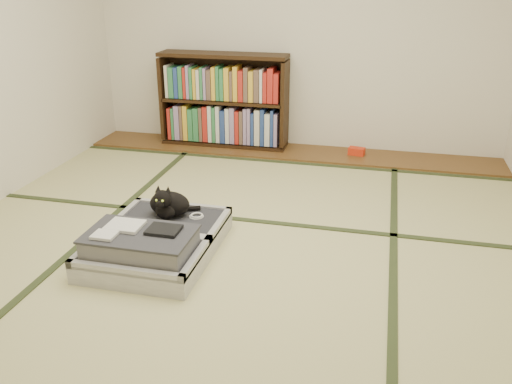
# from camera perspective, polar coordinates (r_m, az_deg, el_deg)

# --- Properties ---
(floor) EXTENTS (4.50, 4.50, 0.00)m
(floor) POSITION_cam_1_polar(r_m,az_deg,el_deg) (3.55, -2.12, -5.77)
(floor) COLOR #C9BD86
(floor) RESTS_ON ground
(wood_strip) EXTENTS (4.00, 0.50, 0.02)m
(wood_strip) POSITION_cam_1_polar(r_m,az_deg,el_deg) (5.35, 3.62, 4.25)
(wood_strip) COLOR brown
(wood_strip) RESTS_ON ground
(red_item) EXTENTS (0.16, 0.12, 0.07)m
(red_item) POSITION_cam_1_polar(r_m,az_deg,el_deg) (5.30, 10.54, 4.24)
(red_item) COLOR red
(red_item) RESTS_ON wood_strip
(room_shell) EXTENTS (4.50, 4.50, 4.50)m
(room_shell) POSITION_cam_1_polar(r_m,az_deg,el_deg) (3.14, -2.51, 18.48)
(room_shell) COLOR white
(room_shell) RESTS_ON ground
(tatami_borders) EXTENTS (4.00, 4.50, 0.01)m
(tatami_borders) POSITION_cam_1_polar(r_m,az_deg,el_deg) (3.98, -0.22, -2.44)
(tatami_borders) COLOR #2D381E
(tatami_borders) RESTS_ON ground
(bookcase) EXTENTS (1.26, 0.29, 0.92)m
(bookcase) POSITION_cam_1_polar(r_m,az_deg,el_deg) (5.45, -3.40, 9.42)
(bookcase) COLOR black
(bookcase) RESTS_ON wood_strip
(suitcase) EXTENTS (0.71, 0.95, 0.28)m
(suitcase) POSITION_cam_1_polar(r_m,az_deg,el_deg) (3.45, -10.63, -5.21)
(suitcase) COLOR silver
(suitcase) RESTS_ON floor
(cat) EXTENTS (0.32, 0.32, 0.26)m
(cat) POSITION_cam_1_polar(r_m,az_deg,el_deg) (3.64, -9.20, -1.26)
(cat) COLOR black
(cat) RESTS_ON suitcase
(cable_coil) EXTENTS (0.10, 0.10, 0.02)m
(cable_coil) POSITION_cam_1_polar(r_m,az_deg,el_deg) (3.65, -6.28, -2.52)
(cable_coil) COLOR white
(cable_coil) RESTS_ON suitcase
(hanger) EXTENTS (0.36, 0.25, 0.01)m
(hanger) POSITION_cam_1_polar(r_m,az_deg,el_deg) (3.35, -13.40, -8.14)
(hanger) COLOR black
(hanger) RESTS_ON floor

